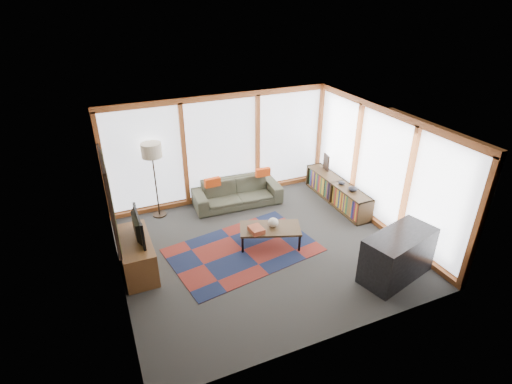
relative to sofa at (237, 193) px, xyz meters
name	(u,v)px	position (x,y,z in m)	size (l,w,h in m)	color
ground	(264,248)	(-0.18, -1.95, -0.30)	(5.50, 5.50, 0.00)	#2F2F2D
room_envelope	(275,165)	(0.32, -1.39, 1.24)	(5.52, 5.02, 2.62)	#40342C
rug	(243,250)	(-0.58, -1.84, -0.30)	(2.85, 1.83, 0.01)	maroon
sofa	(237,193)	(0.00, 0.00, 0.00)	(2.09, 0.82, 0.61)	#3C3C2C
pillow_left	(213,182)	(-0.61, -0.03, 0.41)	(0.37, 0.11, 0.20)	#C94112
pillow_right	(263,172)	(0.69, 0.02, 0.41)	(0.37, 0.11, 0.20)	#C94112
floor_lamp	(155,181)	(-1.85, 0.22, 0.58)	(0.44, 0.44, 1.77)	#312418
coffee_table	(270,236)	(0.00, -1.86, -0.10)	(1.21, 0.61, 0.40)	black
book_stack	(256,230)	(-0.32, -1.90, 0.15)	(0.25, 0.31, 0.10)	brown
vase	(273,222)	(0.08, -1.84, 0.19)	(0.21, 0.21, 0.18)	beige
bookshelf	(337,192)	(2.25, -0.88, -0.02)	(0.41, 2.27, 0.57)	black
bowl_a	(353,189)	(2.28, -1.43, 0.32)	(0.22, 0.22, 0.11)	black
bowl_b	(342,183)	(2.23, -1.05, 0.30)	(0.16, 0.16, 0.08)	black
shelf_picture	(326,162)	(2.35, -0.16, 0.46)	(0.04, 0.30, 0.40)	black
tv_console	(137,255)	(-2.60, -1.63, 0.03)	(0.55, 1.33, 0.66)	brown
television	(134,227)	(-2.57, -1.61, 0.62)	(0.89, 0.12, 0.51)	black
bar_counter	(398,255)	(1.67, -3.66, 0.14)	(1.40, 0.66, 0.89)	black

